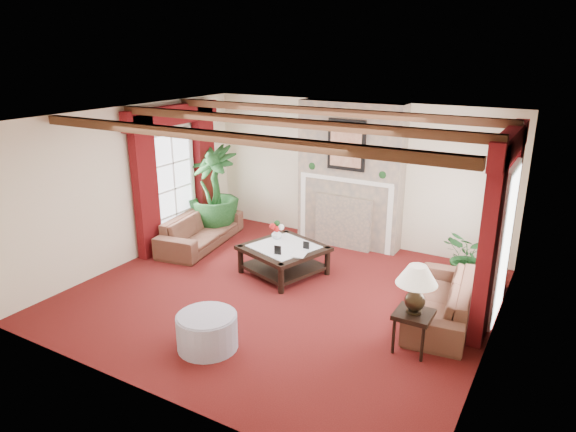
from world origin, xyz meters
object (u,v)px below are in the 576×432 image
Objects in this scene: side_table at (412,331)px; ottoman at (207,332)px; sofa_right at (442,293)px; sofa_left at (201,224)px; coffee_table at (284,260)px; potted_palm at (214,210)px.

side_table is 2.56m from ottoman.
sofa_left is at bearing -104.05° from sofa_right.
sofa_right is at bearing 83.90° from side_table.
coffee_table reaches higher than ottoman.
sofa_right is 1.73× the size of coffee_table.
potted_palm is 3.42× the size of side_table.
potted_palm is 4.24m from ottoman.
potted_palm is 2.44m from coffee_table.
ottoman is at bearing -151.44° from side_table.
sofa_right is at bearing 43.21° from ottoman.
potted_palm reaches higher than side_table.
ottoman is (-2.36, -2.21, -0.16)m from sofa_right.
sofa_left reaches higher than side_table.
sofa_right reaches higher than ottoman.
ottoman is at bearing -148.90° from sofa_left.
potted_palm is (-0.16, 0.63, 0.10)m from sofa_left.
sofa_right is 1.13× the size of potted_palm.
potted_palm is (-4.87, 1.20, 0.11)m from sofa_right.
coffee_table is at bearing -24.27° from potted_palm.
sofa_left is 1.18× the size of potted_palm.
potted_palm reaches higher than sofa_right.
potted_palm is 2.36× the size of ottoman.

